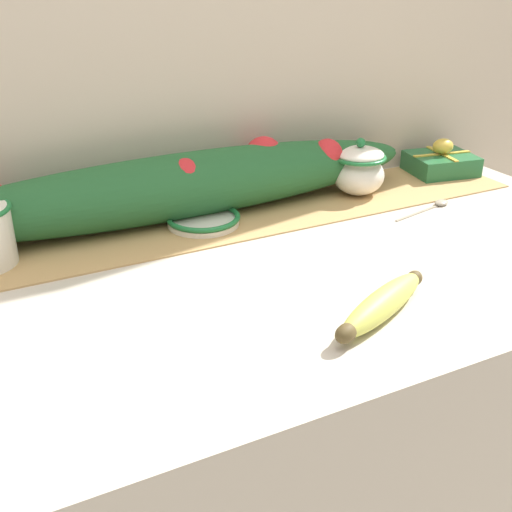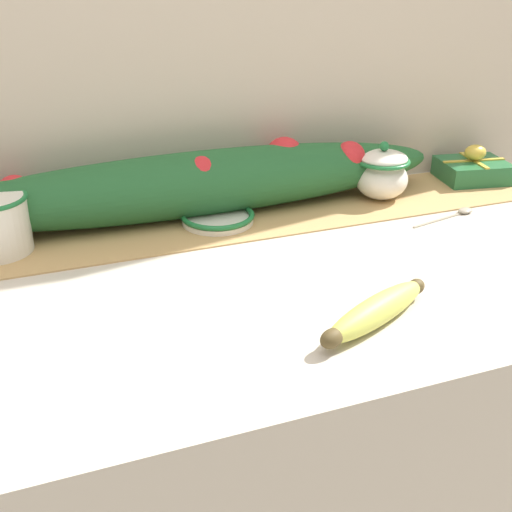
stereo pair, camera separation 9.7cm
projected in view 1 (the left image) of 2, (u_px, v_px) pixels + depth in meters
name	position (u px, v px, depth m)	size (l,w,h in m)	color
countertop	(247.00, 484.00, 1.22)	(1.53, 0.69, 0.89)	beige
back_wall	(157.00, 48.00, 1.19)	(2.33, 0.04, 2.40)	beige
table_runner	(192.00, 225.00, 1.21)	(1.40, 0.22, 0.00)	tan
sugar_bowl	(359.00, 169.00, 1.34)	(0.11, 0.11, 0.12)	white
small_dish	(203.00, 219.00, 1.20)	(0.14, 0.14, 0.02)	white
banana	(382.00, 304.00, 0.90)	(0.22, 0.13, 0.04)	#CCD156
spoon	(437.00, 204.00, 1.30)	(0.16, 0.05, 0.01)	#A89E89
gift_box	(441.00, 162.00, 1.48)	(0.16, 0.14, 0.08)	#236638
poinsettia_garland	(183.00, 185.00, 1.22)	(1.01, 0.14, 0.13)	#235B2D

